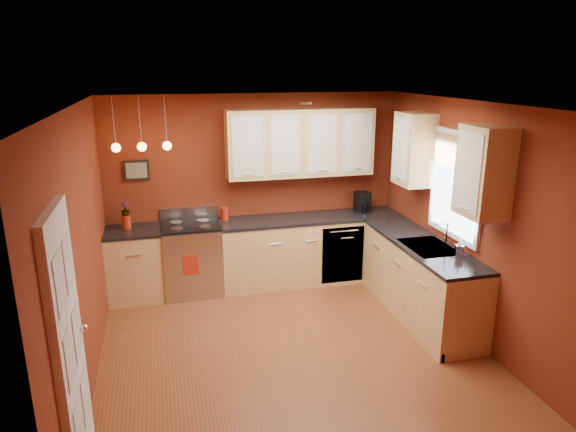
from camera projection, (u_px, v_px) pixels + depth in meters
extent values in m
plane|color=brown|center=(293.00, 351.00, 5.51)|extent=(4.20, 4.20, 0.00)
cube|color=beige|center=(294.00, 105.00, 4.78)|extent=(4.00, 4.20, 0.02)
cube|color=maroon|center=(255.00, 189.00, 7.10)|extent=(4.00, 0.02, 2.60)
cube|color=maroon|center=(380.00, 342.00, 3.19)|extent=(4.00, 0.02, 2.60)
cube|color=maroon|center=(82.00, 254.00, 4.67)|extent=(0.02, 4.20, 2.60)
cube|color=maroon|center=(470.00, 222.00, 5.61)|extent=(0.02, 4.20, 2.60)
cube|color=#E3BF7A|center=(136.00, 265.00, 6.67)|extent=(0.70, 0.60, 0.90)
cube|color=#E3BF7A|center=(311.00, 250.00, 7.23)|extent=(2.54, 0.60, 0.90)
cube|color=#E3BF7A|center=(420.00, 281.00, 6.20)|extent=(0.60, 2.10, 0.90)
cube|color=black|center=(133.00, 231.00, 6.54)|extent=(0.70, 0.62, 0.04)
cube|color=black|center=(311.00, 218.00, 7.10)|extent=(2.54, 0.62, 0.04)
cube|color=black|center=(422.00, 244.00, 6.07)|extent=(0.62, 2.10, 0.04)
cube|color=#BABBBF|center=(192.00, 260.00, 6.84)|extent=(0.76, 0.64, 0.92)
cube|color=black|center=(194.00, 267.00, 6.55)|extent=(0.55, 0.02, 0.32)
cylinder|color=#BABBBF|center=(193.00, 249.00, 6.48)|extent=(0.60, 0.02, 0.02)
cube|color=black|center=(190.00, 226.00, 6.70)|extent=(0.76, 0.60, 0.03)
cylinder|color=gray|center=(177.00, 229.00, 6.53)|extent=(0.16, 0.16, 0.01)
cylinder|color=gray|center=(205.00, 226.00, 6.61)|extent=(0.16, 0.16, 0.01)
cylinder|color=gray|center=(176.00, 222.00, 6.79)|extent=(0.16, 0.16, 0.01)
cylinder|color=gray|center=(203.00, 220.00, 6.87)|extent=(0.16, 0.16, 0.01)
cube|color=#BABBBF|center=(189.00, 213.00, 6.96)|extent=(0.76, 0.04, 0.16)
cube|color=#BABBBF|center=(343.00, 255.00, 7.05)|extent=(0.60, 0.02, 0.80)
cube|color=gray|center=(429.00, 249.00, 5.93)|extent=(0.50, 0.70, 0.05)
cube|color=black|center=(422.00, 245.00, 6.09)|extent=(0.42, 0.30, 0.02)
cube|color=black|center=(436.00, 254.00, 5.78)|extent=(0.42, 0.30, 0.02)
cylinder|color=white|center=(447.00, 234.00, 5.94)|extent=(0.02, 0.02, 0.28)
cylinder|color=white|center=(443.00, 223.00, 5.88)|extent=(0.16, 0.02, 0.02)
cube|color=white|center=(456.00, 185.00, 5.79)|extent=(0.04, 1.02, 1.22)
cube|color=white|center=(455.00, 185.00, 5.79)|extent=(0.01, 0.90, 1.10)
cube|color=#916D48|center=(457.00, 153.00, 5.68)|extent=(0.02, 0.96, 0.36)
cube|color=white|center=(69.00, 348.00, 3.64)|extent=(0.06, 0.82, 2.05)
cube|color=silver|center=(60.00, 283.00, 3.32)|extent=(0.00, 0.28, 0.40)
cube|color=silver|center=(68.00, 263.00, 3.65)|extent=(0.00, 0.28, 0.40)
cube|color=silver|center=(70.00, 357.00, 3.48)|extent=(0.00, 0.28, 0.40)
cube|color=silver|center=(77.00, 332.00, 3.81)|extent=(0.00, 0.28, 0.40)
cube|color=silver|center=(79.00, 426.00, 3.63)|extent=(0.00, 0.28, 0.40)
cube|color=silver|center=(85.00, 395.00, 3.97)|extent=(0.00, 0.28, 0.40)
sphere|color=white|center=(84.00, 328.00, 3.97)|extent=(0.06, 0.06, 0.06)
cube|color=#E3BF7A|center=(300.00, 143.00, 6.89)|extent=(2.00, 0.35, 0.90)
cube|color=#E3BF7A|center=(445.00, 159.00, 5.69)|extent=(0.35, 1.95, 0.90)
cube|color=black|center=(137.00, 170.00, 6.61)|extent=(0.32, 0.03, 0.26)
cylinder|color=gray|center=(114.00, 122.00, 6.08)|extent=(0.01, 0.01, 0.60)
sphere|color=#FFA53F|center=(116.00, 148.00, 6.16)|extent=(0.11, 0.11, 0.11)
cylinder|color=gray|center=(140.00, 122.00, 6.15)|extent=(0.01, 0.01, 0.60)
sphere|color=#FFA53F|center=(142.00, 147.00, 6.23)|extent=(0.11, 0.11, 0.11)
cylinder|color=gray|center=(165.00, 121.00, 6.22)|extent=(0.01, 0.01, 0.60)
sphere|color=#FFA53F|center=(167.00, 146.00, 6.30)|extent=(0.11, 0.11, 0.11)
cylinder|color=#B02713|center=(225.00, 214.00, 6.93)|extent=(0.10, 0.10, 0.15)
cylinder|color=#B02713|center=(224.00, 208.00, 6.91)|extent=(0.11, 0.11, 0.02)
cylinder|color=#B02713|center=(126.00, 222.00, 6.56)|extent=(0.11, 0.11, 0.17)
imported|color=#B02713|center=(125.00, 209.00, 6.51)|extent=(0.11, 0.11, 0.20)
cube|color=black|center=(362.00, 202.00, 7.29)|extent=(0.22, 0.18, 0.29)
cylinder|color=black|center=(364.00, 208.00, 7.26)|extent=(0.12, 0.12, 0.13)
imported|color=white|center=(460.00, 248.00, 5.60)|extent=(0.11, 0.12, 0.19)
cube|color=#B02713|center=(191.00, 265.00, 6.51)|extent=(0.20, 0.01, 0.27)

